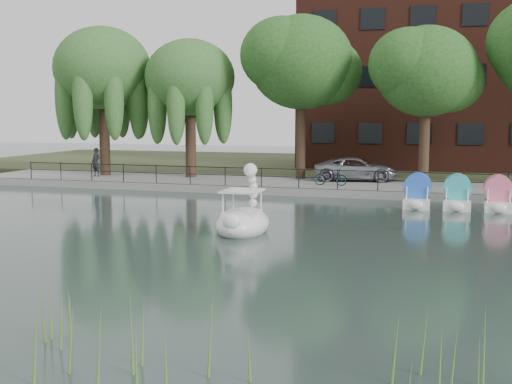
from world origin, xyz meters
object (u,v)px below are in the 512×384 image
at_px(minivan, 356,167).
at_px(pedestrian, 96,160).
at_px(bicycle, 331,176).
at_px(swan_boat, 243,218).

distance_m(minivan, pedestrian, 15.47).
height_order(bicycle, swan_boat, swan_boat).
xyz_separation_m(pedestrian, swan_boat, (13.42, -12.71, -0.86)).
bearing_deg(pedestrian, minivan, 22.27).
xyz_separation_m(minivan, swan_boat, (-1.91, -14.84, -0.63)).
bearing_deg(bicycle, minivan, -18.73).
bearing_deg(swan_boat, minivan, 82.19).
height_order(pedestrian, swan_boat, swan_boat).
bearing_deg(minivan, bicycle, 151.34).
bearing_deg(minivan, swan_boat, 162.97).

